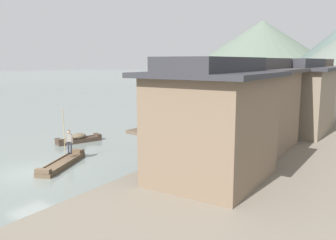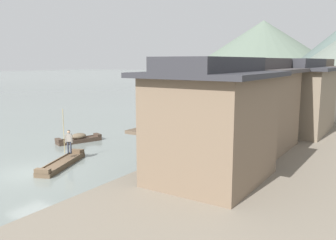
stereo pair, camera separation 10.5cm
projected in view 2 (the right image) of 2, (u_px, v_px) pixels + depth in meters
ground_plane at (32, 173)px, 21.47m from camera, size 400.00×400.00×0.00m
boat_foreground_poled at (62, 163)px, 22.86m from camera, size 2.85×4.97×0.52m
boatman_person at (69, 139)px, 23.76m from camera, size 0.46×0.44×3.04m
boat_moored_nearest at (175, 151)px, 26.16m from camera, size 1.80×4.63×0.45m
boat_moored_second at (291, 104)px, 55.19m from camera, size 1.34×4.26×0.39m
boat_moored_third at (310, 94)px, 68.76m from camera, size 2.04×4.88×0.76m
boat_moored_far at (270, 112)px, 45.97m from camera, size 1.74×4.17×0.46m
boat_midriver_drifting at (79, 139)px, 29.56m from camera, size 2.19×3.83×0.76m
boat_midriver_upstream at (230, 98)px, 62.50m from camera, size 5.13×4.21×0.48m
boat_upstream_distant at (274, 94)px, 68.82m from camera, size 4.33×1.60×0.82m
boat_crossing_west at (307, 99)px, 61.59m from camera, size 1.70×5.82×0.40m
house_waterfront_nearest at (212, 121)px, 17.76m from camera, size 6.01×6.90×6.14m
house_waterfront_second at (254, 106)px, 23.71m from camera, size 5.36×8.01×6.14m
house_waterfront_tall at (295, 96)px, 30.25m from camera, size 6.50×8.28×6.14m
house_waterfront_narrow at (312, 90)px, 36.73m from camera, size 6.11×5.97×6.14m
mooring_post_dock_near at (146, 163)px, 19.68m from camera, size 0.20×0.20×0.73m
mooring_post_dock_mid at (213, 135)px, 26.59m from camera, size 0.20×0.20×0.92m
hill_far_west at (263, 50)px, 123.92m from camera, size 63.60×63.60×20.41m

